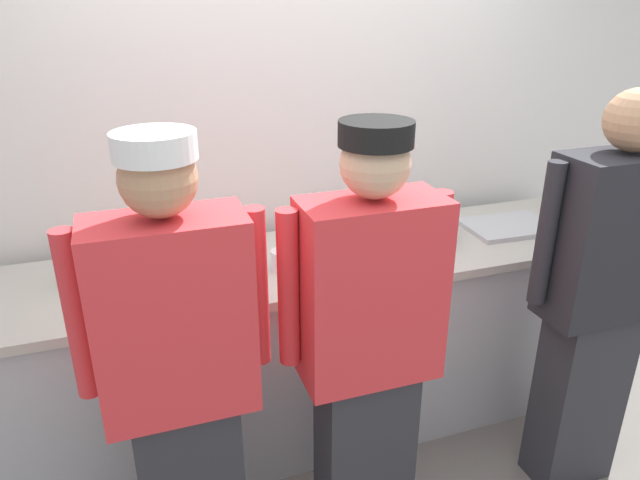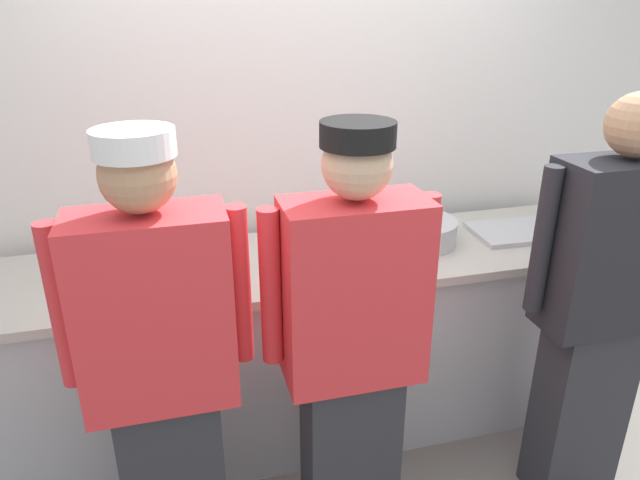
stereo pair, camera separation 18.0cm
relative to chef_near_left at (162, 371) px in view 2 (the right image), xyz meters
The scene contains 14 objects.
ground_plane 1.20m from the chef_near_left, 23.55° to the left, with size 9.00×9.00×0.00m, color slate.
wall_back 1.49m from the chef_near_left, 58.46° to the left, with size 4.68×0.10×2.94m.
prep_counter 1.09m from the chef_near_left, 43.73° to the left, with size 2.98×0.71×0.93m.
chef_near_left is the anchor object (origin of this frame).
chef_center 0.64m from the chef_near_left, ahead, with size 0.61×0.24×1.69m.
chef_far_right 1.66m from the chef_near_left, ahead, with size 0.63×0.24×1.73m.
plate_stack_front 1.18m from the chef_near_left, 41.15° to the left, with size 0.20×0.20×0.10m.
mixing_bowl_steel 1.41m from the chef_near_left, 30.90° to the left, with size 0.36×0.36×0.11m, color #B7BABF.
sheet_tray 1.86m from the chef_near_left, 21.91° to the left, with size 0.44×0.31×0.02m, color #B7BABF.
squeeze_bottle_primary 0.83m from the chef_near_left, 114.41° to the left, with size 0.06×0.06×0.20m.
ramekin_red_sauce 0.89m from the chef_near_left, 41.55° to the left, with size 0.10×0.10×0.05m.
ramekin_orange_sauce 0.49m from the chef_near_left, 88.94° to the left, with size 0.10×0.10×0.04m.
deli_cup 0.80m from the chef_near_left, 50.60° to the left, with size 0.09×0.09×0.09m, color white.
chefs_knife 0.70m from the chef_near_left, 99.55° to the left, with size 0.28×0.03×0.02m.
Camera 2 is at (-0.63, -1.97, 2.03)m, focal length 32.81 mm.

